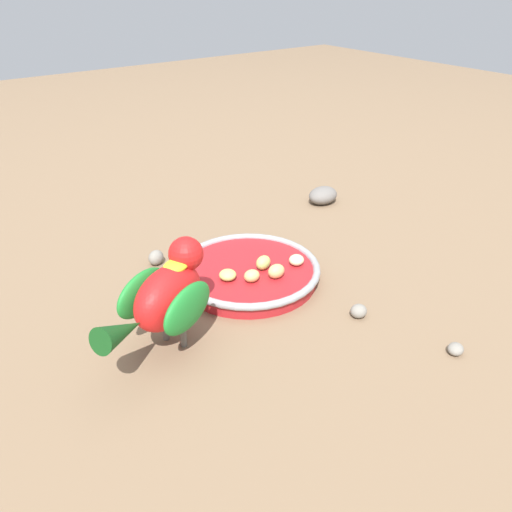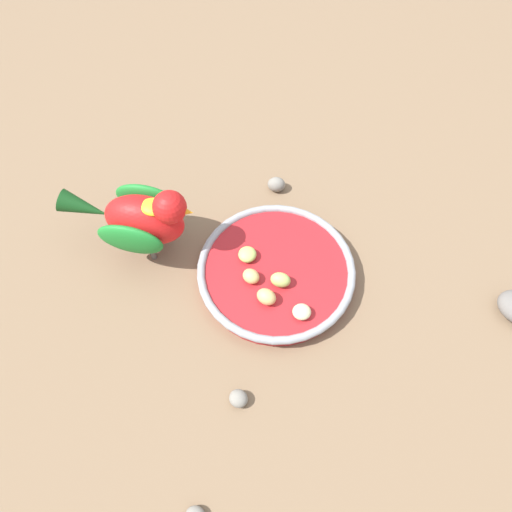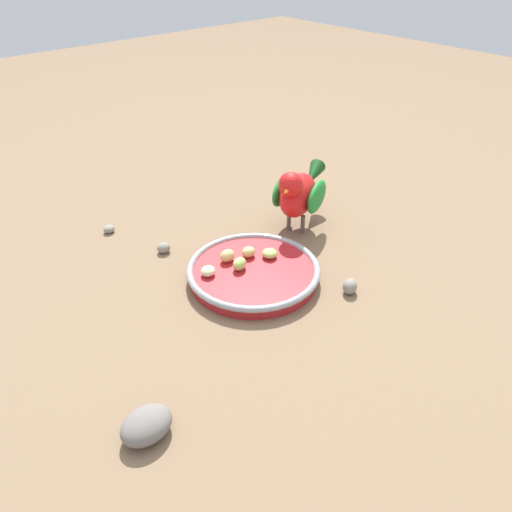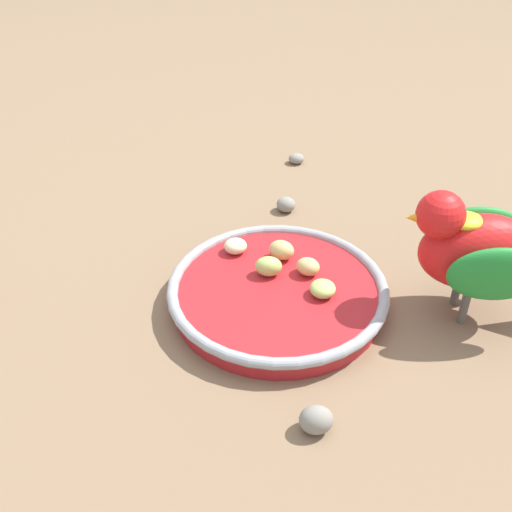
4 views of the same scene
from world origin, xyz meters
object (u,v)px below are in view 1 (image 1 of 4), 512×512
at_px(feeding_bowl, 248,272).
at_px(pebble_0, 456,349).
at_px(apple_piece_2, 227,275).
at_px(rock_large, 323,195).
at_px(parrot, 166,295).
at_px(apple_piece_1, 277,271).
at_px(pebble_1, 156,258).
at_px(apple_piece_3, 252,276).
at_px(apple_piece_0, 296,260).
at_px(pebble_2, 359,311).
at_px(apple_piece_4, 263,263).

bearing_deg(feeding_bowl, pebble_0, -160.27).
xyz_separation_m(apple_piece_2, pebble_0, (-0.31, -0.16, -0.02)).
xyz_separation_m(feeding_bowl, rock_large, (0.16, -0.31, 0.00)).
relative_size(apple_piece_2, parrot, 0.14).
relative_size(apple_piece_1, pebble_1, 0.98).
bearing_deg(pebble_0, pebble_1, 25.06).
xyz_separation_m(apple_piece_3, rock_large, (0.20, -0.33, -0.01)).
bearing_deg(parrot, apple_piece_0, -16.43).
distance_m(feeding_bowl, pebble_2, 0.19).
relative_size(rock_large, pebble_0, 2.91).
distance_m(apple_piece_3, pebble_2, 0.17).
bearing_deg(pebble_1, apple_piece_2, -160.41).
xyz_separation_m(pebble_0, pebble_2, (0.14, 0.04, 0.00)).
height_order(apple_piece_0, parrot, parrot).
distance_m(apple_piece_0, apple_piece_1, 0.05).
relative_size(apple_piece_2, apple_piece_4, 0.93).
xyz_separation_m(apple_piece_1, pebble_2, (-0.13, -0.05, -0.02)).
bearing_deg(apple_piece_0, pebble_0, -171.23).
height_order(apple_piece_3, pebble_2, apple_piece_3).
distance_m(apple_piece_2, apple_piece_4, 0.06).
bearing_deg(pebble_2, apple_piece_1, 21.19).
relative_size(pebble_1, pebble_2, 1.16).
bearing_deg(rock_large, parrot, 115.47).
height_order(apple_piece_2, pebble_0, apple_piece_2).
xyz_separation_m(parrot, pebble_2, (-0.10, -0.25, -0.07)).
distance_m(apple_piece_2, parrot, 0.16).
bearing_deg(apple_piece_3, pebble_1, 24.61).
height_order(feeding_bowl, apple_piece_1, apple_piece_1).
bearing_deg(apple_piece_0, rock_large, -50.81).
height_order(apple_piece_2, pebble_2, apple_piece_2).
bearing_deg(apple_piece_0, feeding_bowl, 62.07).
distance_m(apple_piece_4, pebble_2, 0.17).
bearing_deg(pebble_2, apple_piece_0, -0.02).
distance_m(rock_large, pebble_2, 0.42).
bearing_deg(feeding_bowl, apple_piece_0, -117.93).
distance_m(apple_piece_3, pebble_0, 0.31).
bearing_deg(apple_piece_1, parrot, 97.44).
relative_size(pebble_0, pebble_1, 0.80).
xyz_separation_m(apple_piece_1, parrot, (-0.03, 0.20, 0.05)).
bearing_deg(parrot, rock_large, 0.38).
xyz_separation_m(feeding_bowl, pebble_1, (0.14, 0.10, -0.00)).
bearing_deg(apple_piece_4, pebble_1, 37.18).
distance_m(pebble_1, pebble_2, 0.36).
height_order(parrot, pebble_1, parrot).
xyz_separation_m(pebble_1, pebble_2, (-0.32, -0.17, -0.00)).
height_order(apple_piece_1, pebble_0, apple_piece_1).
relative_size(feeding_bowl, parrot, 1.19).
xyz_separation_m(apple_piece_0, apple_piece_2, (0.03, 0.12, -0.00)).
height_order(apple_piece_1, apple_piece_4, same).
height_order(apple_piece_4, rock_large, apple_piece_4).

